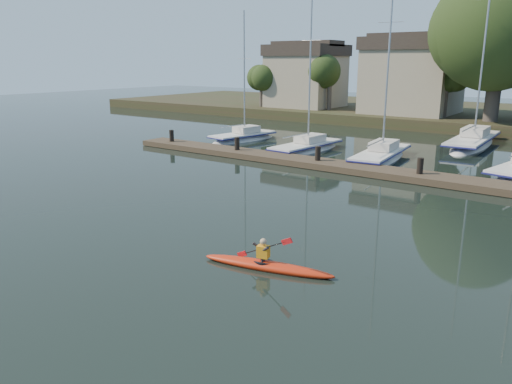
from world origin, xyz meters
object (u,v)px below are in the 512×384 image
Objects in this scene: kayak at (267,264)px; dock at (365,170)px; sailboat_6 at (472,149)px; sailboat_0 at (243,143)px; sailboat_1 at (306,154)px; sailboat_2 at (381,163)px.

dock is (-3.08, 13.95, 0.04)m from kayak.
dock is 13.39m from sailboat_6.
sailboat_1 is (6.42, -1.23, 0.00)m from sailboat_0.
sailboat_2 is at bearing 3.74° from sailboat_0.
sailboat_2 reaches higher than dock.
sailboat_0 is 17.03m from sailboat_6.
dock is at bearing 89.10° from kayak.
sailboat_6 is (2.53, 13.14, -0.41)m from dock.
sailboat_0 is 0.85× the size of sailboat_1.
sailboat_0 reaches higher than kayak.
kayak is 0.39× the size of sailboat_0.
sailboat_1 is 12.56m from sailboat_6.
sailboat_0 is at bearing 115.80° from kayak.
dock is 2.40× the size of sailboat_2.
sailboat_6 reaches higher than sailboat_1.
kayak is 20.25m from sailboat_1.
sailboat_0 is 0.76× the size of sailboat_2.
kayak is 0.12× the size of dock.
sailboat_6 is at bearing 64.12° from sailboat_2.
kayak is at bearing -77.55° from dock.
sailboat_1 reaches higher than sailboat_0.
sailboat_1 is (-6.16, 4.07, -0.38)m from dock.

